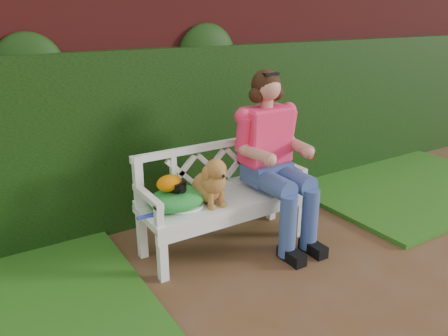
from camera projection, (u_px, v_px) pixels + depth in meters
ground at (306, 283)px, 3.44m from camera, size 60.00×60.00×0.00m
brick_wall at (189, 104)px, 4.58m from camera, size 10.00×0.30×2.20m
ivy_hedge at (200, 132)px, 4.49m from camera, size 10.00×0.18×1.70m
grass_right at (403, 184)px, 5.35m from camera, size 2.60×2.00×0.05m
garden_bench at (224, 221)px, 3.92m from camera, size 1.62×0.73×0.48m
seated_woman at (269, 154)px, 3.94m from camera, size 0.76×0.96×1.60m
dog at (210, 179)px, 3.65m from camera, size 0.37×0.44×0.42m
tennis_racket at (183, 207)px, 3.60m from camera, size 0.67×0.47×0.03m
green_bag at (177, 199)px, 3.59m from camera, size 0.60×0.54×0.17m
camera_item at (178, 187)px, 3.51m from camera, size 0.14×0.12×0.08m
baseball_glove at (169, 183)px, 3.51m from camera, size 0.23×0.17×0.13m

